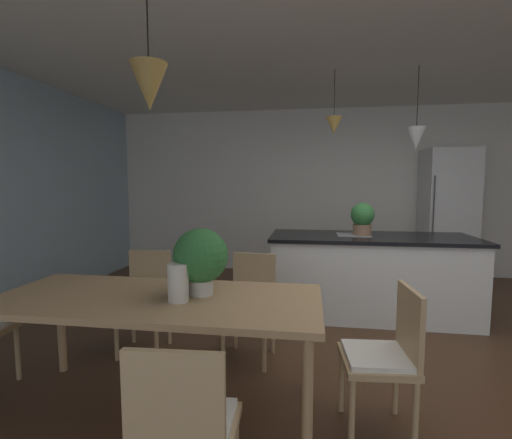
{
  "coord_description": "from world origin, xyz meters",
  "views": [
    {
      "loc": [
        -0.79,
        -2.86,
        1.46
      ],
      "look_at": [
        -1.25,
        0.22,
        1.16
      ],
      "focal_mm": 25.15,
      "sensor_mm": 36.0,
      "label": 1
    }
  ],
  "objects_px": {
    "potted_plant_on_island": "(362,218)",
    "potted_plant_on_table": "(201,257)",
    "chair_near_right": "(185,430)",
    "chair_far_right": "(251,302)",
    "refrigerator": "(447,216)",
    "dining_table": "(157,307)",
    "kitchen_island": "(370,275)",
    "chair_far_left": "(145,297)",
    "chair_kitchen_end": "(386,354)",
    "vase_on_dining_table": "(178,282)"
  },
  "relations": [
    {
      "from": "kitchen_island",
      "to": "chair_far_left",
      "type": "bearing_deg",
      "value": -150.82
    },
    {
      "from": "chair_kitchen_end",
      "to": "chair_near_right",
      "type": "distance_m",
      "value": 1.23
    },
    {
      "from": "potted_plant_on_table",
      "to": "chair_far_left",
      "type": "bearing_deg",
      "value": 135.66
    },
    {
      "from": "potted_plant_on_island",
      "to": "vase_on_dining_table",
      "type": "distance_m",
      "value": 2.47
    },
    {
      "from": "potted_plant_on_table",
      "to": "chair_far_right",
      "type": "bearing_deg",
      "value": 74.33
    },
    {
      "from": "chair_near_right",
      "to": "refrigerator",
      "type": "bearing_deg",
      "value": 60.26
    },
    {
      "from": "chair_near_right",
      "to": "kitchen_island",
      "type": "distance_m",
      "value": 3.01
    },
    {
      "from": "chair_near_right",
      "to": "potted_plant_on_island",
      "type": "distance_m",
      "value": 3.03
    },
    {
      "from": "dining_table",
      "to": "chair_far_right",
      "type": "xyz_separation_m",
      "value": [
        0.47,
        0.8,
        -0.21
      ]
    },
    {
      "from": "potted_plant_on_table",
      "to": "potted_plant_on_island",
      "type": "bearing_deg",
      "value": 56.3
    },
    {
      "from": "potted_plant_on_island",
      "to": "potted_plant_on_table",
      "type": "distance_m",
      "value": 2.28
    },
    {
      "from": "chair_kitchen_end",
      "to": "chair_far_left",
      "type": "relative_size",
      "value": 1.0
    },
    {
      "from": "chair_far_left",
      "to": "refrigerator",
      "type": "relative_size",
      "value": 0.44
    },
    {
      "from": "chair_far_right",
      "to": "vase_on_dining_table",
      "type": "distance_m",
      "value": 1.01
    },
    {
      "from": "chair_far_left",
      "to": "kitchen_island",
      "type": "xyz_separation_m",
      "value": [
        2.1,
        1.17,
        -0.01
      ]
    },
    {
      "from": "chair_kitchen_end",
      "to": "vase_on_dining_table",
      "type": "bearing_deg",
      "value": -176.4
    },
    {
      "from": "chair_far_right",
      "to": "chair_near_right",
      "type": "relative_size",
      "value": 1.0
    },
    {
      "from": "chair_far_right",
      "to": "potted_plant_on_table",
      "type": "height_order",
      "value": "potted_plant_on_table"
    },
    {
      "from": "chair_far_left",
      "to": "potted_plant_on_table",
      "type": "xyz_separation_m",
      "value": [
        0.74,
        -0.72,
        0.52
      ]
    },
    {
      "from": "dining_table",
      "to": "chair_kitchen_end",
      "type": "distance_m",
      "value": 1.42
    },
    {
      "from": "dining_table",
      "to": "refrigerator",
      "type": "bearing_deg",
      "value": 50.4
    },
    {
      "from": "kitchen_island",
      "to": "vase_on_dining_table",
      "type": "distance_m",
      "value": 2.54
    },
    {
      "from": "chair_far_right",
      "to": "chair_far_left",
      "type": "bearing_deg",
      "value": 179.99
    },
    {
      "from": "chair_far_left",
      "to": "kitchen_island",
      "type": "bearing_deg",
      "value": 29.18
    },
    {
      "from": "chair_far_right",
      "to": "vase_on_dining_table",
      "type": "xyz_separation_m",
      "value": [
        -0.3,
        -0.87,
        0.4
      ]
    },
    {
      "from": "chair_kitchen_end",
      "to": "chair_far_left",
      "type": "height_order",
      "value": "same"
    },
    {
      "from": "refrigerator",
      "to": "potted_plant_on_island",
      "type": "distance_m",
      "value": 2.2
    },
    {
      "from": "refrigerator",
      "to": "chair_near_right",
      "type": "bearing_deg",
      "value": -119.74
    },
    {
      "from": "chair_near_right",
      "to": "potted_plant_on_island",
      "type": "bearing_deg",
      "value": 69.03
    },
    {
      "from": "potted_plant_on_table",
      "to": "vase_on_dining_table",
      "type": "distance_m",
      "value": 0.22
    },
    {
      "from": "chair_near_right",
      "to": "chair_far_left",
      "type": "distance_m",
      "value": 1.85
    },
    {
      "from": "chair_far_left",
      "to": "potted_plant_on_table",
      "type": "height_order",
      "value": "potted_plant_on_table"
    },
    {
      "from": "dining_table",
      "to": "chair_near_right",
      "type": "xyz_separation_m",
      "value": [
        0.47,
        -0.8,
        -0.21
      ]
    },
    {
      "from": "refrigerator",
      "to": "potted_plant_on_table",
      "type": "distance_m",
      "value": 4.47
    },
    {
      "from": "chair_far_right",
      "to": "potted_plant_on_island",
      "type": "xyz_separation_m",
      "value": [
        1.06,
        1.17,
        0.62
      ]
    },
    {
      "from": "chair_far_right",
      "to": "chair_kitchen_end",
      "type": "distance_m",
      "value": 1.23
    },
    {
      "from": "potted_plant_on_island",
      "to": "potted_plant_on_table",
      "type": "xyz_separation_m",
      "value": [
        -1.26,
        -1.89,
        -0.1
      ]
    },
    {
      "from": "dining_table",
      "to": "chair_near_right",
      "type": "distance_m",
      "value": 0.95
    },
    {
      "from": "dining_table",
      "to": "potted_plant_on_table",
      "type": "bearing_deg",
      "value": 16.35
    },
    {
      "from": "kitchen_island",
      "to": "potted_plant_on_table",
      "type": "distance_m",
      "value": 2.39
    },
    {
      "from": "chair_kitchen_end",
      "to": "potted_plant_on_island",
      "type": "distance_m",
      "value": 2.07
    },
    {
      "from": "chair_far_right",
      "to": "potted_plant_on_island",
      "type": "bearing_deg",
      "value": 47.87
    },
    {
      "from": "potted_plant_on_island",
      "to": "chair_far_right",
      "type": "bearing_deg",
      "value": -132.13
    },
    {
      "from": "chair_far_right",
      "to": "refrigerator",
      "type": "height_order",
      "value": "refrigerator"
    },
    {
      "from": "chair_far_right",
      "to": "chair_kitchen_end",
      "type": "bearing_deg",
      "value": -40.43
    },
    {
      "from": "kitchen_island",
      "to": "potted_plant_on_island",
      "type": "xyz_separation_m",
      "value": [
        -0.1,
        -0.0,
        0.63
      ]
    },
    {
      "from": "chair_far_right",
      "to": "kitchen_island",
      "type": "bearing_deg",
      "value": 45.34
    },
    {
      "from": "chair_far_right",
      "to": "kitchen_island",
      "type": "xyz_separation_m",
      "value": [
        1.16,
        1.17,
        -0.01
      ]
    },
    {
      "from": "chair_far_left",
      "to": "chair_near_right",
      "type": "bearing_deg",
      "value": -59.62
    },
    {
      "from": "dining_table",
      "to": "kitchen_island",
      "type": "distance_m",
      "value": 2.57
    }
  ]
}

